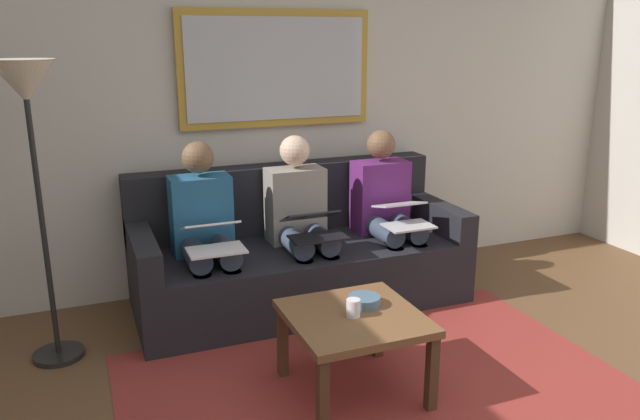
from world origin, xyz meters
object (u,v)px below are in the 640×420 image
object	(u,v)px
laptop_white	(213,236)
standing_lamp	(29,117)
cup	(353,308)
person_middle	(300,217)
laptop_silver	(403,214)
coffee_table	(354,325)
bowl	(364,301)
person_left	(386,207)
laptop_black	(314,225)
person_right	(205,228)
framed_mirror	(277,69)
couch	(297,256)

from	to	relation	value
laptop_white	standing_lamp	size ratio (longest dim) A/B	0.22
cup	person_middle	size ratio (longest dim) A/B	0.08
laptop_silver	person_middle	bearing A→B (deg)	-20.96
laptop_silver	coffee_table	bearing A→B (deg)	49.35
bowl	person_middle	size ratio (longest dim) A/B	0.15
coffee_table	cup	size ratio (longest dim) A/B	7.23
person_left	laptop_black	xyz separation A→B (m)	(0.64, 0.24, 0.01)
cup	person_right	xyz separation A→B (m)	(0.49, -1.17, 0.13)
cup	bowl	bearing A→B (deg)	-137.82
person_right	framed_mirror	bearing A→B (deg)	-144.48
coffee_table	laptop_white	xyz separation A→B (m)	(0.50, -0.91, 0.25)
person_middle	couch	bearing A→B (deg)	-90.00
couch	person_left	distance (m)	0.71
laptop_white	standing_lamp	bearing A→B (deg)	-2.47
person_middle	laptop_white	world-z (taller)	person_middle
person_middle	standing_lamp	distance (m)	1.74
coffee_table	laptop_white	size ratio (longest dim) A/B	1.81
person_middle	laptop_black	world-z (taller)	person_middle
person_right	laptop_white	bearing A→B (deg)	90.00
cup	laptop_black	bearing A→B (deg)	-99.24
framed_mirror	cup	bearing A→B (deg)	84.69
cup	standing_lamp	distance (m)	1.92
cup	person_left	world-z (taller)	person_left
cup	standing_lamp	size ratio (longest dim) A/B	0.05
couch	cup	world-z (taller)	couch
person_left	standing_lamp	distance (m)	2.33
couch	coffee_table	bearing A→B (deg)	83.63
laptop_silver	laptop_white	world-z (taller)	laptop_white
person_middle	laptop_white	xyz separation A→B (m)	(0.64, 0.24, 0.02)
person_right	laptop_silver	bearing A→B (deg)	169.16
framed_mirror	person_right	bearing A→B (deg)	35.52
cup	framed_mirror	bearing A→B (deg)	-95.31
cup	bowl	world-z (taller)	cup
cup	laptop_white	bearing A→B (deg)	-62.25
cup	laptop_white	xyz separation A→B (m)	(0.49, -0.93, 0.15)
coffee_table	standing_lamp	world-z (taller)	standing_lamp
framed_mirror	bowl	xyz separation A→B (m)	(0.04, 1.53, -1.09)
cup	coffee_table	bearing A→B (deg)	-128.43
coffee_table	laptop_silver	xyz separation A→B (m)	(-0.78, -0.90, 0.26)
cup	laptop_silver	distance (m)	1.22
coffee_table	framed_mirror	bearing A→B (deg)	-94.84
person_middle	laptop_white	size ratio (longest dim) A/B	3.17
laptop_white	couch	bearing A→B (deg)	-154.39
person_left	standing_lamp	xyz separation A→B (m)	(2.19, 0.20, 0.76)
person_middle	standing_lamp	size ratio (longest dim) A/B	0.69
coffee_table	laptop_white	world-z (taller)	laptop_white
couch	laptop_silver	bearing A→B (deg)	153.87
person_left	person_right	size ratio (longest dim) A/B	1.00
couch	laptop_white	world-z (taller)	couch
coffee_table	person_right	world-z (taller)	person_right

